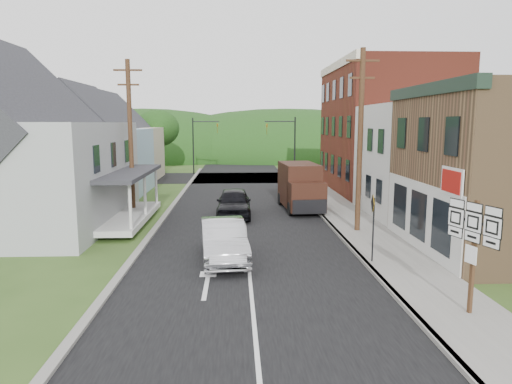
{
  "coord_description": "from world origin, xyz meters",
  "views": [
    {
      "loc": [
        -0.48,
        -18.6,
        5.48
      ],
      "look_at": [
        0.49,
        2.9,
        2.2
      ],
      "focal_mm": 32.0,
      "sensor_mm": 36.0,
      "label": 1
    }
  ],
  "objects": [
    {
      "name": "curb_left",
      "position": [
        -4.65,
        8.0,
        0.06
      ],
      "size": [
        0.3,
        55.0,
        0.12
      ],
      "primitive_type": "cube",
      "color": "slate",
      "rests_on": "ground"
    },
    {
      "name": "sidewalk_right",
      "position": [
        5.9,
        8.0,
        0.07
      ],
      "size": [
        2.8,
        55.0,
        0.15
      ],
      "primitive_type": "cube",
      "color": "slate",
      "rests_on": "ground"
    },
    {
      "name": "curb_right",
      "position": [
        4.55,
        8.0,
        0.07
      ],
      "size": [
        0.2,
        55.0,
        0.15
      ],
      "primitive_type": "cube",
      "color": "slate",
      "rests_on": "ground"
    },
    {
      "name": "ground",
      "position": [
        0.0,
        0.0,
        0.0
      ],
      "size": [
        120.0,
        120.0,
        0.0
      ],
      "primitive_type": "plane",
      "color": "#2D4719",
      "rests_on": "ground"
    },
    {
      "name": "warning_sign",
      "position": [
        4.78,
        -1.7,
        1.84
      ],
      "size": [
        0.16,
        0.73,
        2.65
      ],
      "rotation": [
        0.0,
        0.0,
        -0.14
      ],
      "color": "black",
      "rests_on": "sidewalk_right"
    },
    {
      "name": "tree_left_d",
      "position": [
        -9.0,
        32.0,
        4.88
      ],
      "size": [
        4.8,
        4.8,
        6.94
      ],
      "color": "#382616",
      "rests_on": "ground"
    },
    {
      "name": "tree_left_c",
      "position": [
        -19.0,
        20.0,
        5.94
      ],
      "size": [
        5.8,
        5.8,
        8.41
      ],
      "color": "#382616",
      "rests_on": "ground"
    },
    {
      "name": "house_blue",
      "position": [
        -11.0,
        17.0,
        3.69
      ],
      "size": [
        7.14,
        8.16,
        7.28
      ],
      "color": "#9BBCD4",
      "rests_on": "ground"
    },
    {
      "name": "cross_road",
      "position": [
        0.0,
        27.0,
        0.0
      ],
      "size": [
        60.0,
        9.0,
        0.02
      ],
      "primitive_type": "cube",
      "color": "black",
      "rests_on": "ground"
    },
    {
      "name": "road",
      "position": [
        0.0,
        10.0,
        0.0
      ],
      "size": [
        9.0,
        90.0,
        0.02
      ],
      "primitive_type": "cube",
      "color": "black",
      "rests_on": "ground"
    },
    {
      "name": "dark_sedan",
      "position": [
        -0.6,
        7.74,
        0.82
      ],
      "size": [
        1.99,
        4.85,
        1.65
      ],
      "primitive_type": "imported",
      "rotation": [
        0.0,
        0.0,
        -0.01
      ],
      "color": "black",
      "rests_on": "ground"
    },
    {
      "name": "house_cream",
      "position": [
        -11.5,
        26.0,
        3.69
      ],
      "size": [
        7.14,
        8.16,
        7.28
      ],
      "color": "#BEB393",
      "rests_on": "ground"
    },
    {
      "name": "utility_pole_left",
      "position": [
        -6.5,
        8.0,
        4.66
      ],
      "size": [
        1.6,
        0.26,
        9.0
      ],
      "color": "#472D19",
      "rests_on": "ground"
    },
    {
      "name": "delivery_van",
      "position": [
        3.59,
        9.7,
        1.48
      ],
      "size": [
        2.46,
        5.35,
        2.92
      ],
      "rotation": [
        0.0,
        0.0,
        0.06
      ],
      "color": "black",
      "rests_on": "ground"
    },
    {
      "name": "traffic_signal_left",
      "position": [
        -4.3,
        30.5,
        3.76
      ],
      "size": [
        2.87,
        0.2,
        6.0
      ],
      "color": "black",
      "rests_on": "ground"
    },
    {
      "name": "house_gray",
      "position": [
        -12.0,
        6.0,
        4.23
      ],
      "size": [
        10.2,
        12.24,
        8.35
      ],
      "color": "#A4A7A9",
      "rests_on": "ground"
    },
    {
      "name": "utility_pole_right",
      "position": [
        5.6,
        3.5,
        4.66
      ],
      "size": [
        1.6,
        0.26,
        9.0
      ],
      "color": "#472D19",
      "rests_on": "ground"
    },
    {
      "name": "storefront_white",
      "position": [
        11.3,
        7.5,
        3.25
      ],
      "size": [
        8.0,
        7.0,
        6.5
      ],
      "primitive_type": "cube",
      "color": "silver",
      "rests_on": "ground"
    },
    {
      "name": "forested_ridge",
      "position": [
        0.0,
        55.0,
        0.0
      ],
      "size": [
        90.0,
        30.0,
        16.0
      ],
      "primitive_type": "ellipsoid",
      "color": "#1A330F",
      "rests_on": "ground"
    },
    {
      "name": "storefront_red",
      "position": [
        11.3,
        17.0,
        5.0
      ],
      "size": [
        8.0,
        12.0,
        10.0
      ],
      "primitive_type": "cube",
      "color": "maroon",
      "rests_on": "ground"
    },
    {
      "name": "traffic_signal_right",
      "position": [
        4.3,
        23.5,
        3.76
      ],
      "size": [
        2.87,
        0.2,
        6.0
      ],
      "color": "black",
      "rests_on": "ground"
    },
    {
      "name": "route_sign_cluster",
      "position": [
        6.07,
        -6.64,
        2.24
      ],
      "size": [
        0.59,
        1.79,
        3.23
      ],
      "rotation": [
        0.0,
        0.0,
        0.29
      ],
      "color": "#472D19",
      "rests_on": "sidewalk_right"
    },
    {
      "name": "silver_sedan",
      "position": [
        -0.99,
        -0.8,
        0.8
      ],
      "size": [
        2.18,
        5.02,
        1.61
      ],
      "primitive_type": "imported",
      "rotation": [
        0.0,
        0.0,
        0.1
      ],
      "color": "silver",
      "rests_on": "ground"
    }
  ]
}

